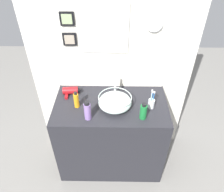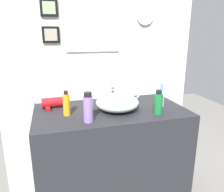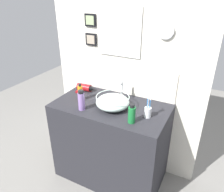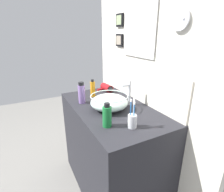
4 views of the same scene
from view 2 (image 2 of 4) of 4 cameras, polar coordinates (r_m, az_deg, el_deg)
name	(u,v)px [view 2 (image 2 of 4)]	position (r m, az deg, el deg)	size (l,w,h in m)	color
vanity_counter	(111,161)	(1.82, -0.38, -16.68)	(1.10, 0.61, 0.89)	#232328
back_panel	(100,60)	(1.87, -3.28, 9.35)	(1.66, 0.09, 2.42)	silver
glass_bowl_sink	(117,102)	(1.58, 1.40, -1.59)	(0.31, 0.31, 0.12)	silver
faucet	(110,88)	(1.74, -0.45, 2.16)	(0.02, 0.09, 0.22)	silver
hair_drier	(54,103)	(1.71, -14.87, -1.70)	(0.20, 0.14, 0.08)	maroon
toothbrush_cup	(160,100)	(1.71, 12.41, -1.01)	(0.06, 0.06, 0.20)	silver
shampoo_bottle	(158,103)	(1.54, 11.98, -1.82)	(0.06, 0.06, 0.17)	#197233
soap_dispenser	(88,108)	(1.37, -6.25, -3.13)	(0.06, 0.06, 0.19)	#8C6BB2
spray_bottle	(66,104)	(1.51, -11.81, -2.14)	(0.05, 0.05, 0.17)	orange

